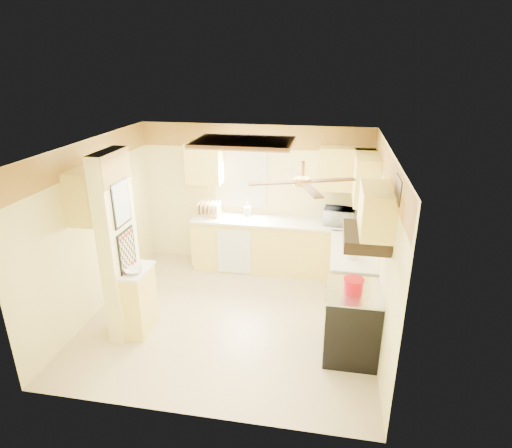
% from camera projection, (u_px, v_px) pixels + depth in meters
% --- Properties ---
extents(floor, '(4.00, 4.00, 0.00)m').
position_uv_depth(floor, '(232.00, 316.00, 6.27)').
color(floor, tan).
rests_on(floor, ground).
extents(ceiling, '(4.00, 4.00, 0.00)m').
position_uv_depth(ceiling, '(228.00, 146.00, 5.37)').
color(ceiling, white).
rests_on(ceiling, wall_back).
extents(wall_back, '(4.00, 0.00, 4.00)m').
position_uv_depth(wall_back, '(255.00, 196.00, 7.56)').
color(wall_back, '#FCEF9A').
rests_on(wall_back, floor).
extents(wall_front, '(4.00, 0.00, 4.00)m').
position_uv_depth(wall_front, '(183.00, 314.00, 4.07)').
color(wall_front, '#FCEF9A').
rests_on(wall_front, floor).
extents(wall_left, '(0.00, 3.80, 3.80)m').
position_uv_depth(wall_left, '(95.00, 228.00, 6.15)').
color(wall_left, '#FCEF9A').
rests_on(wall_left, floor).
extents(wall_right, '(0.00, 3.80, 3.80)m').
position_uv_depth(wall_right, '(381.00, 248.00, 5.49)').
color(wall_right, '#FCEF9A').
rests_on(wall_right, floor).
extents(wallpaper_border, '(4.00, 0.02, 0.40)m').
position_uv_depth(wallpaper_border, '(254.00, 137.00, 7.16)').
color(wallpaper_border, gold).
rests_on(wallpaper_border, wall_back).
extents(partition_column, '(0.20, 0.70, 2.50)m').
position_uv_depth(partition_column, '(119.00, 247.00, 5.54)').
color(partition_column, '#FCEF9A').
rests_on(partition_column, floor).
extents(partition_ledge, '(0.25, 0.55, 0.90)m').
position_uv_depth(partition_ledge, '(141.00, 302.00, 5.79)').
color(partition_ledge, '#FFE366').
rests_on(partition_ledge, floor).
extents(ledge_top, '(0.28, 0.58, 0.04)m').
position_uv_depth(ledge_top, '(137.00, 271.00, 5.62)').
color(ledge_top, white).
rests_on(ledge_top, partition_ledge).
extents(lower_cabinets_back, '(3.00, 0.60, 0.90)m').
position_uv_depth(lower_cabinets_back, '(280.00, 246.00, 7.49)').
color(lower_cabinets_back, '#FFE366').
rests_on(lower_cabinets_back, floor).
extents(lower_cabinets_right, '(0.60, 1.40, 0.90)m').
position_uv_depth(lower_cabinets_right, '(351.00, 279.00, 6.38)').
color(lower_cabinets_right, '#FFE366').
rests_on(lower_cabinets_right, floor).
extents(countertop_back, '(3.04, 0.64, 0.04)m').
position_uv_depth(countertop_back, '(280.00, 222.00, 7.31)').
color(countertop_back, white).
rests_on(countertop_back, lower_cabinets_back).
extents(countertop_right, '(0.64, 1.44, 0.04)m').
position_uv_depth(countertop_right, '(353.00, 251.00, 6.21)').
color(countertop_right, white).
rests_on(countertop_right, lower_cabinets_right).
extents(dishwasher_panel, '(0.58, 0.02, 0.80)m').
position_uv_depth(dishwasher_panel, '(234.00, 252.00, 7.34)').
color(dishwasher_panel, white).
rests_on(dishwasher_panel, lower_cabinets_back).
extents(window, '(0.92, 0.02, 1.02)m').
position_uv_depth(window, '(241.00, 179.00, 7.48)').
color(window, white).
rests_on(window, wall_back).
extents(upper_cab_back_left, '(0.60, 0.35, 0.70)m').
position_uv_depth(upper_cab_back_left, '(204.00, 163.00, 7.32)').
color(upper_cab_back_left, '#FFE366').
rests_on(upper_cab_back_left, wall_back).
extents(upper_cab_back_right, '(0.90, 0.35, 0.70)m').
position_uv_depth(upper_cab_back_right, '(347.00, 169.00, 6.93)').
color(upper_cab_back_right, '#FFE366').
rests_on(upper_cab_back_right, wall_back).
extents(upper_cab_right, '(0.35, 1.00, 0.70)m').
position_uv_depth(upper_cab_right, '(366.00, 177.00, 6.45)').
color(upper_cab_right, '#FFE366').
rests_on(upper_cab_right, wall_right).
extents(upper_cab_left_wall, '(0.35, 0.75, 0.70)m').
position_uv_depth(upper_cab_left_wall, '(91.00, 194.00, 5.67)').
color(upper_cab_left_wall, '#FFE366').
rests_on(upper_cab_left_wall, wall_left).
extents(upper_cab_over_stove, '(0.35, 0.76, 0.52)m').
position_uv_depth(upper_cab_over_stove, '(376.00, 210.00, 4.76)').
color(upper_cab_over_stove, '#FFE366').
rests_on(upper_cab_over_stove, wall_right).
extents(stove, '(0.68, 0.77, 0.92)m').
position_uv_depth(stove, '(351.00, 322.00, 5.32)').
color(stove, black).
rests_on(stove, floor).
extents(range_hood, '(0.50, 0.76, 0.14)m').
position_uv_depth(range_hood, '(366.00, 237.00, 4.89)').
color(range_hood, black).
rests_on(range_hood, upper_cab_over_stove).
extents(poster_menu, '(0.02, 0.42, 0.57)m').
position_uv_depth(poster_menu, '(121.00, 203.00, 5.30)').
color(poster_menu, black).
rests_on(poster_menu, partition_column).
extents(poster_nashville, '(0.02, 0.42, 0.57)m').
position_uv_depth(poster_nashville, '(127.00, 251.00, 5.54)').
color(poster_nashville, black).
rests_on(poster_nashville, partition_column).
extents(ceiling_light_panel, '(1.35, 0.95, 0.06)m').
position_uv_depth(ceiling_light_panel, '(243.00, 143.00, 5.82)').
color(ceiling_light_panel, brown).
rests_on(ceiling_light_panel, ceiling).
extents(ceiling_fan, '(1.15, 1.15, 0.26)m').
position_uv_depth(ceiling_fan, '(302.00, 181.00, 4.64)').
color(ceiling_fan, gold).
rests_on(ceiling_fan, ceiling).
extents(vent_grate, '(0.02, 0.40, 0.25)m').
position_uv_depth(vent_grate, '(399.00, 189.00, 4.29)').
color(vent_grate, black).
rests_on(vent_grate, wall_right).
extents(microwave, '(0.54, 0.39, 0.28)m').
position_uv_depth(microwave, '(339.00, 216.00, 7.09)').
color(microwave, white).
rests_on(microwave, countertop_back).
extents(bowl, '(0.30, 0.30, 0.06)m').
position_uv_depth(bowl, '(134.00, 271.00, 5.52)').
color(bowl, white).
rests_on(bowl, ledge_top).
extents(dutch_oven, '(0.25, 0.25, 0.17)m').
position_uv_depth(dutch_oven, '(353.00, 285.00, 5.11)').
color(dutch_oven, red).
rests_on(dutch_oven, stove).
extents(kettle, '(0.16, 0.16, 0.24)m').
position_uv_depth(kettle, '(353.00, 251.00, 5.89)').
color(kettle, silver).
rests_on(kettle, countertop_right).
extents(dish_rack, '(0.43, 0.34, 0.23)m').
position_uv_depth(dish_rack, '(209.00, 211.00, 7.53)').
color(dish_rack, '#DDB67F').
rests_on(dish_rack, countertop_back).
extents(utensil_crock, '(0.12, 0.12, 0.24)m').
position_uv_depth(utensil_crock, '(247.00, 211.00, 7.51)').
color(utensil_crock, white).
rests_on(utensil_crock, countertop_back).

